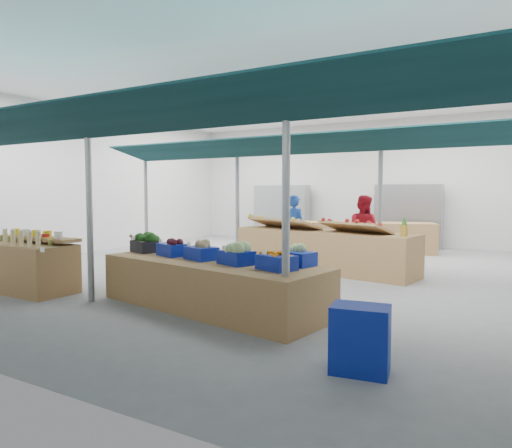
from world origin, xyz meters
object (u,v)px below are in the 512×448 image
object	(u,v)px
crate_stack	(360,339)
bottle_shelf	(28,265)
vendor_right	(363,231)
fruit_counter	(322,251)
veg_counter	(211,285)
vendor_left	(294,228)

from	to	relation	value
crate_stack	bottle_shelf	bearing A→B (deg)	173.44
crate_stack	vendor_right	distance (m)	6.70
fruit_counter	crate_stack	world-z (taller)	fruit_counter
bottle_shelf	vendor_right	world-z (taller)	vendor_right
bottle_shelf	vendor_right	size ratio (longest dim) A/B	1.14
veg_counter	fruit_counter	world-z (taller)	fruit_counter
fruit_counter	crate_stack	xyz separation A→B (m)	(2.47, -5.31, -0.12)
bottle_shelf	vendor_left	size ratio (longest dim) A/B	1.14
crate_stack	veg_counter	bearing A→B (deg)	153.95
bottle_shelf	veg_counter	world-z (taller)	bottle_shelf
vendor_left	veg_counter	bearing A→B (deg)	110.89
bottle_shelf	fruit_counter	size ratio (longest dim) A/B	0.46
fruit_counter	vendor_right	xyz separation A→B (m)	(0.60, 1.10, 0.40)
bottle_shelf	fruit_counter	distance (m)	5.98
crate_stack	vendor_left	world-z (taller)	vendor_left
bottle_shelf	vendor_left	distance (m)	6.28
fruit_counter	vendor_left	world-z (taller)	vendor_left
fruit_counter	bottle_shelf	bearing A→B (deg)	-119.54
bottle_shelf	crate_stack	size ratio (longest dim) A/B	2.91
bottle_shelf	crate_stack	xyz separation A→B (m)	(6.30, -0.73, -0.13)
veg_counter	crate_stack	distance (m)	3.03
bottle_shelf	veg_counter	bearing A→B (deg)	10.92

